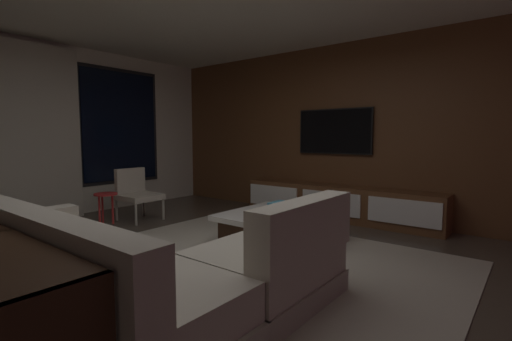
{
  "coord_description": "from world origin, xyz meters",
  "views": [
    {
      "loc": [
        -2.29,
        -2.3,
        1.26
      ],
      "look_at": [
        1.13,
        0.39,
        0.86
      ],
      "focal_mm": 25.34,
      "sensor_mm": 36.0,
      "label": 1
    }
  ],
  "objects_px": {
    "side_stool": "(105,199)",
    "accent_chair_near_window": "(136,191)",
    "media_console": "(340,203)",
    "sectional_couch": "(139,274)",
    "book_stack_on_coffee_table": "(279,206)",
    "mounted_tv": "(334,131)",
    "coffee_table": "(278,228)"
  },
  "relations": [
    {
      "from": "side_stool",
      "to": "accent_chair_near_window",
      "type": "bearing_deg",
      "value": -5.11
    },
    {
      "from": "side_stool",
      "to": "media_console",
      "type": "relative_size",
      "value": 0.15
    },
    {
      "from": "sectional_couch",
      "to": "book_stack_on_coffee_table",
      "type": "height_order",
      "value": "sectional_couch"
    },
    {
      "from": "media_console",
      "to": "mounted_tv",
      "type": "xyz_separation_m",
      "value": [
        0.18,
        0.2,
        1.1
      ]
    },
    {
      "from": "side_stool",
      "to": "media_console",
      "type": "height_order",
      "value": "media_console"
    },
    {
      "from": "book_stack_on_coffee_table",
      "to": "accent_chair_near_window",
      "type": "distance_m",
      "value": 2.36
    },
    {
      "from": "mounted_tv",
      "to": "sectional_couch",
      "type": "bearing_deg",
      "value": -174.72
    },
    {
      "from": "coffee_table",
      "to": "book_stack_on_coffee_table",
      "type": "relative_size",
      "value": 4.23
    },
    {
      "from": "coffee_table",
      "to": "media_console",
      "type": "height_order",
      "value": "media_console"
    },
    {
      "from": "sectional_couch",
      "to": "media_console",
      "type": "relative_size",
      "value": 0.81
    },
    {
      "from": "sectional_couch",
      "to": "side_stool",
      "type": "relative_size",
      "value": 5.43
    },
    {
      "from": "sectional_couch",
      "to": "media_console",
      "type": "distance_m",
      "value": 3.62
    },
    {
      "from": "coffee_table",
      "to": "mounted_tv",
      "type": "relative_size",
      "value": 0.95
    },
    {
      "from": "sectional_couch",
      "to": "coffee_table",
      "type": "height_order",
      "value": "sectional_couch"
    },
    {
      "from": "book_stack_on_coffee_table",
      "to": "coffee_table",
      "type": "bearing_deg",
      "value": -147.93
    },
    {
      "from": "accent_chair_near_window",
      "to": "media_console",
      "type": "distance_m",
      "value": 3.11
    },
    {
      "from": "book_stack_on_coffee_table",
      "to": "mounted_tv",
      "type": "bearing_deg",
      "value": 1.34
    },
    {
      "from": "accent_chair_near_window",
      "to": "side_stool",
      "type": "distance_m",
      "value": 0.48
    },
    {
      "from": "coffee_table",
      "to": "accent_chair_near_window",
      "type": "distance_m",
      "value": 2.46
    },
    {
      "from": "coffee_table",
      "to": "accent_chair_near_window",
      "type": "relative_size",
      "value": 1.49
    },
    {
      "from": "accent_chair_near_window",
      "to": "side_stool",
      "type": "bearing_deg",
      "value": 174.89
    },
    {
      "from": "side_stool",
      "to": "mounted_tv",
      "type": "distance_m",
      "value": 3.58
    },
    {
      "from": "coffee_table",
      "to": "book_stack_on_coffee_table",
      "type": "xyz_separation_m",
      "value": [
        0.19,
        0.12,
        0.22
      ]
    },
    {
      "from": "book_stack_on_coffee_table",
      "to": "side_stool",
      "type": "xyz_separation_m",
      "value": [
        -0.97,
        2.35,
        -0.03
      ]
    },
    {
      "from": "side_stool",
      "to": "mounted_tv",
      "type": "relative_size",
      "value": 0.38
    },
    {
      "from": "accent_chair_near_window",
      "to": "side_stool",
      "type": "relative_size",
      "value": 1.7
    },
    {
      "from": "book_stack_on_coffee_table",
      "to": "accent_chair_near_window",
      "type": "relative_size",
      "value": 0.35
    },
    {
      "from": "side_stool",
      "to": "mounted_tv",
      "type": "height_order",
      "value": "mounted_tv"
    },
    {
      "from": "sectional_couch",
      "to": "mounted_tv",
      "type": "bearing_deg",
      "value": 5.28
    },
    {
      "from": "accent_chair_near_window",
      "to": "book_stack_on_coffee_table",
      "type": "bearing_deg",
      "value": -78.05
    },
    {
      "from": "sectional_couch",
      "to": "book_stack_on_coffee_table",
      "type": "xyz_separation_m",
      "value": [
        2.21,
        0.31,
        0.12
      ]
    },
    {
      "from": "side_stool",
      "to": "mounted_tv",
      "type": "xyz_separation_m",
      "value": [
        2.55,
        -2.31,
        0.98
      ]
    }
  ]
}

